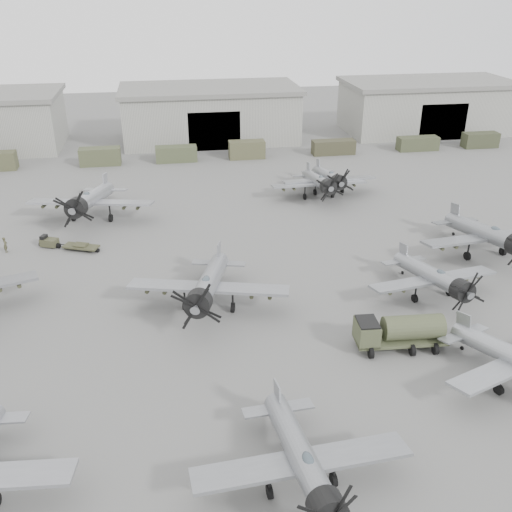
{
  "coord_description": "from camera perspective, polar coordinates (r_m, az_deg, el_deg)",
  "views": [
    {
      "loc": [
        -8.0,
        -32.96,
        24.5
      ],
      "look_at": [
        -0.66,
        11.43,
        2.5
      ],
      "focal_mm": 40.0,
      "sensor_mm": 36.0,
      "label": 1
    }
  ],
  "objects": [
    {
      "name": "support_truck_5",
      "position": [
        89.99,
        7.75,
        10.74
      ],
      "size": [
        6.55,
        2.2,
        2.16
      ],
      "primitive_type": "cube",
      "color": "#383724",
      "rests_on": "ground"
    },
    {
      "name": "support_truck_6",
      "position": [
        94.85,
        15.86,
        10.77
      ],
      "size": [
        6.41,
        2.2,
        2.11
      ],
      "primitive_type": "cube",
      "color": "#3B402A",
      "rests_on": "ground"
    },
    {
      "name": "support_truck_4",
      "position": [
        87.02,
        -0.92,
        10.6
      ],
      "size": [
        5.35,
        2.2,
        2.62
      ],
      "primitive_type": "cube",
      "color": "#494930",
      "rests_on": "ground"
    },
    {
      "name": "aircraft_mid_3",
      "position": [
        58.83,
        22.34,
        1.94
      ],
      "size": [
        13.28,
        11.95,
        5.28
      ],
      "rotation": [
        0.0,
        0.0,
        0.1
      ],
      "color": "gray",
      "rests_on": "ground"
    },
    {
      "name": "support_truck_3",
      "position": [
        86.21,
        -7.97,
        10.08
      ],
      "size": [
        6.04,
        2.2,
        2.27
      ],
      "primitive_type": "cube",
      "color": "#41482F",
      "rests_on": "ground"
    },
    {
      "name": "ground_crew",
      "position": [
        61.46,
        -23.78,
        1.04
      ],
      "size": [
        0.4,
        0.6,
        1.6
      ],
      "primitive_type": "imported",
      "rotation": [
        0.0,
        0.0,
        1.61
      ],
      "color": "#3F3E29",
      "rests_on": "ground"
    },
    {
      "name": "aircraft_near_1",
      "position": [
        31.2,
        4.81,
        -19.86
      ],
      "size": [
        11.75,
        10.58,
        4.69
      ],
      "rotation": [
        0.0,
        0.0,
        0.07
      ],
      "color": "gray",
      "rests_on": "ground"
    },
    {
      "name": "aircraft_extra_151",
      "position": [
        72.07,
        7.39,
        7.76
      ],
      "size": [
        11.68,
        10.51,
        4.69
      ],
      "rotation": [
        0.0,
        0.0,
        0.02
      ],
      "color": "gray",
      "rests_on": "ground"
    },
    {
      "name": "hangar_right",
      "position": [
        107.39,
        16.69,
        14.2
      ],
      "size": [
        29.0,
        14.8,
        8.7
      ],
      "color": "#9D9E94",
      "rests_on": "ground"
    },
    {
      "name": "aircraft_mid_1",
      "position": [
        45.74,
        -4.86,
        -2.96
      ],
      "size": [
        13.16,
        11.85,
        5.24
      ],
      "rotation": [
        0.0,
        0.0,
        -0.26
      ],
      "color": "gray",
      "rests_on": "ground"
    },
    {
      "name": "support_truck_7",
      "position": [
        99.7,
        21.51,
        10.74
      ],
      "size": [
        5.6,
        2.2,
        2.33
      ],
      "primitive_type": "cube",
      "color": "#343925",
      "rests_on": "ground"
    },
    {
      "name": "ground",
      "position": [
        41.84,
        3.5,
        -9.84
      ],
      "size": [
        220.0,
        220.0,
        0.0
      ],
      "primitive_type": "plane",
      "color": "#565654",
      "rests_on": "ground"
    },
    {
      "name": "aircraft_mid_2",
      "position": [
        49.74,
        17.55,
        -2.08
      ],
      "size": [
        11.41,
        10.26,
        4.53
      ],
      "rotation": [
        0.0,
        0.0,
        0.16
      ],
      "color": "gray",
      "rests_on": "ground"
    },
    {
      "name": "hangar_center",
      "position": [
        97.37,
        -4.61,
        14.04
      ],
      "size": [
        29.0,
        14.8,
        8.7
      ],
      "color": "#9D9E94",
      "rests_on": "ground"
    },
    {
      "name": "aircraft_far_1",
      "position": [
        70.35,
        6.38,
        7.35
      ],
      "size": [
        11.68,
        10.51,
        4.69
      ],
      "rotation": [
        0.0,
        0.0,
        0.02
      ],
      "color": "gray",
      "rests_on": "ground"
    },
    {
      "name": "fuel_tanker",
      "position": [
        43.04,
        14.18,
        -7.2
      ],
      "size": [
        6.79,
        2.75,
        2.57
      ],
      "rotation": [
        0.0,
        0.0,
        -0.06
      ],
      "color": "#40462E",
      "rests_on": "ground"
    },
    {
      "name": "tug_trailer",
      "position": [
        60.48,
        -18.89,
        1.15
      ],
      "size": [
        6.08,
        3.44,
        1.23
      ],
      "rotation": [
        0.0,
        0.0,
        -0.4
      ],
      "color": "#3C3D28",
      "rests_on": "ground"
    },
    {
      "name": "aircraft_far_0",
      "position": [
        65.5,
        -16.32,
        5.37
      ],
      "size": [
        13.98,
        12.58,
        5.55
      ],
      "rotation": [
        0.0,
        0.0,
        -0.21
      ],
      "color": "#9D9FA5",
      "rests_on": "ground"
    },
    {
      "name": "support_truck_2",
      "position": [
        86.64,
        -15.32,
        9.58
      ],
      "size": [
        5.81,
        2.2,
        2.52
      ],
      "primitive_type": "cube",
      "color": "#42472E",
      "rests_on": "ground"
    }
  ]
}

